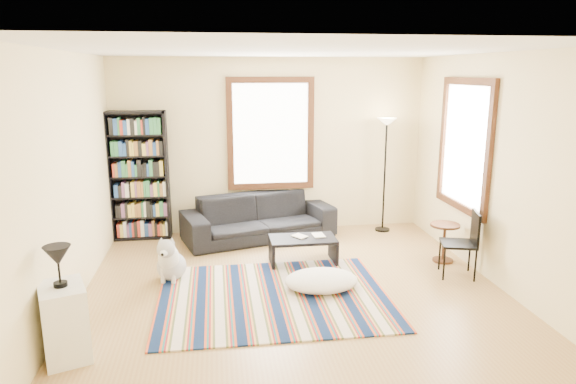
{
  "coord_description": "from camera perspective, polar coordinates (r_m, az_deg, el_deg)",
  "views": [
    {
      "loc": [
        -0.89,
        -5.71,
        2.57
      ],
      "look_at": [
        0.0,
        0.5,
        1.1
      ],
      "focal_mm": 32.0,
      "sensor_mm": 36.0,
      "label": 1
    }
  ],
  "objects": [
    {
      "name": "floor",
      "position": [
        6.34,
        0.65,
        -11.2
      ],
      "size": [
        5.0,
        5.0,
        0.1
      ],
      "primitive_type": "cube",
      "color": "#A3814A",
      "rests_on": "ground"
    },
    {
      "name": "ceiling",
      "position": [
        5.78,
        0.73,
        15.96
      ],
      "size": [
        5.0,
        5.0,
        0.1
      ],
      "primitive_type": "cube",
      "color": "white",
      "rests_on": "floor"
    },
    {
      "name": "wall_back",
      "position": [
        8.39,
        -1.99,
        5.17
      ],
      "size": [
        5.0,
        0.1,
        2.8
      ],
      "primitive_type": "cube",
      "color": "beige",
      "rests_on": "floor"
    },
    {
      "name": "wall_front",
      "position": [
        3.48,
        7.16,
        -6.57
      ],
      "size": [
        5.0,
        0.1,
        2.8
      ],
      "primitive_type": "cube",
      "color": "beige",
      "rests_on": "floor"
    },
    {
      "name": "wall_left",
      "position": [
        6.06,
        -23.89,
        0.91
      ],
      "size": [
        0.1,
        5.0,
        2.8
      ],
      "primitive_type": "cube",
      "color": "beige",
      "rests_on": "floor"
    },
    {
      "name": "wall_right",
      "position": [
        6.77,
        22.57,
        2.21
      ],
      "size": [
        0.1,
        5.0,
        2.8
      ],
      "primitive_type": "cube",
      "color": "beige",
      "rests_on": "floor"
    },
    {
      "name": "window_back",
      "position": [
        8.28,
        -1.94,
        6.47
      ],
      "size": [
        1.2,
        0.06,
        1.6
      ],
      "primitive_type": "cube",
      "color": "white",
      "rests_on": "wall_back"
    },
    {
      "name": "window_right",
      "position": [
        7.39,
        19.05,
        4.93
      ],
      "size": [
        0.06,
        1.2,
        1.6
      ],
      "primitive_type": "cube",
      "color": "white",
      "rests_on": "wall_right"
    },
    {
      "name": "rug",
      "position": [
        6.13,
        -1.63,
        -11.52
      ],
      "size": [
        2.67,
        2.13,
        0.02
      ],
      "primitive_type": "cube",
      "color": "#0C1D40",
      "rests_on": "floor"
    },
    {
      "name": "sofa",
      "position": [
        8.1,
        -3.28,
        -2.8
      ],
      "size": [
        1.51,
        2.5,
        0.68
      ],
      "primitive_type": "imported",
      "rotation": [
        0.0,
        0.0,
        0.27
      ],
      "color": "black",
      "rests_on": "floor"
    },
    {
      "name": "bookshelf",
      "position": [
        8.27,
        -16.23,
        1.72
      ],
      "size": [
        0.9,
        0.3,
        2.0
      ],
      "primitive_type": "cube",
      "color": "black",
      "rests_on": "floor"
    },
    {
      "name": "coffee_table",
      "position": [
        7.1,
        1.66,
        -6.49
      ],
      "size": [
        1.02,
        0.78,
        0.36
      ],
      "primitive_type": "cube",
      "rotation": [
        0.0,
        0.0,
        -0.36
      ],
      "color": "black",
      "rests_on": "floor"
    },
    {
      "name": "book_a",
      "position": [
        7.02,
        0.86,
        -5.07
      ],
      "size": [
        0.25,
        0.24,
        0.02
      ],
      "primitive_type": "imported",
      "rotation": [
        0.0,
        0.0,
        0.62
      ],
      "color": "beige",
      "rests_on": "coffee_table"
    },
    {
      "name": "book_b",
      "position": [
        7.11,
        2.79,
        -4.86
      ],
      "size": [
        0.22,
        0.17,
        0.02
      ],
      "primitive_type": "imported",
      "rotation": [
        0.0,
        0.0,
        0.06
      ],
      "color": "beige",
      "rests_on": "coffee_table"
    },
    {
      "name": "floor_cushion",
      "position": [
        6.31,
        3.72,
        -9.78
      ],
      "size": [
        0.91,
        0.69,
        0.22
      ],
      "primitive_type": "ellipsoid",
      "rotation": [
        0.0,
        0.0,
        -0.02
      ],
      "color": "white",
      "rests_on": "floor"
    },
    {
      "name": "floor_lamp",
      "position": [
        8.47,
        10.68,
        1.81
      ],
      "size": [
        0.36,
        0.36,
        1.86
      ],
      "primitive_type": null,
      "rotation": [
        0.0,
        0.0,
        -0.22
      ],
      "color": "black",
      "rests_on": "floor"
    },
    {
      "name": "side_table",
      "position": [
        7.44,
        16.93,
        -5.42
      ],
      "size": [
        0.51,
        0.51,
        0.54
      ],
      "primitive_type": "cylinder",
      "rotation": [
        0.0,
        0.0,
        0.33
      ],
      "color": "#441F11",
      "rests_on": "floor"
    },
    {
      "name": "folding_chair",
      "position": [
        6.94,
        18.39,
        -5.48
      ],
      "size": [
        0.51,
        0.5,
        0.86
      ],
      "primitive_type": "cube",
      "rotation": [
        0.0,
        0.0,
        -0.27
      ],
      "color": "black",
      "rests_on": "floor"
    },
    {
      "name": "white_cabinet",
      "position": [
        5.23,
        -23.57,
        -13.1
      ],
      "size": [
        0.53,
        0.6,
        0.7
      ],
      "primitive_type": "cube",
      "rotation": [
        0.0,
        0.0,
        0.35
      ],
      "color": "white",
      "rests_on": "floor"
    },
    {
      "name": "table_lamp",
      "position": [
        5.03,
        -24.14,
        -7.55
      ],
      "size": [
        0.28,
        0.28,
        0.38
      ],
      "primitive_type": null,
      "rotation": [
        0.0,
        0.0,
        0.2
      ],
      "color": "black",
      "rests_on": "white_cabinet"
    },
    {
      "name": "dog",
      "position": [
        6.69,
        -12.86,
        -7.09
      ],
      "size": [
        0.52,
        0.65,
        0.58
      ],
      "primitive_type": null,
      "rotation": [
        0.0,
        0.0,
        -0.19
      ],
      "color": "silver",
      "rests_on": "floor"
    }
  ]
}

